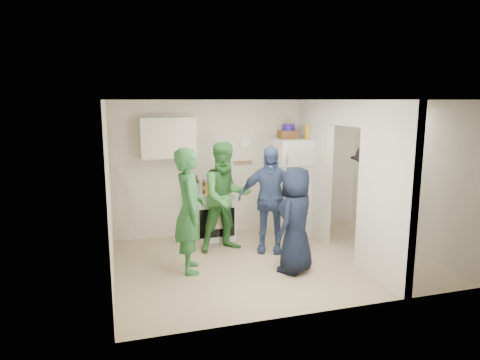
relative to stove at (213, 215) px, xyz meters
name	(u,v)px	position (x,y,z in m)	size (l,w,h in m)	color
floor	(273,261)	(0.64, -1.37, -0.43)	(4.80, 4.80, 0.00)	tan
wall_back	(242,167)	(0.64, 0.33, 0.82)	(4.80, 4.80, 0.00)	silver
wall_front	(327,211)	(0.64, -3.07, 0.82)	(4.80, 4.80, 0.00)	silver
wall_left	(109,193)	(-1.76, -1.37, 0.82)	(3.40, 3.40, 0.00)	silver
wall_right	(408,175)	(3.04, -1.37, 0.82)	(3.40, 3.40, 0.00)	silver
ceiling	(275,100)	(0.64, -1.37, 2.07)	(4.80, 4.80, 0.00)	white
partition_pier_back	(314,169)	(1.84, -0.27, 0.82)	(0.12, 1.20, 2.50)	silver
partition_pier_front	(386,193)	(1.84, -2.47, 0.82)	(0.12, 1.20, 2.50)	silver
partition_header	(347,113)	(1.84, -1.37, 1.87)	(0.12, 1.00, 0.40)	silver
stove	(213,215)	(0.00, 0.00, 0.00)	(0.73, 0.61, 0.87)	white
upper_cabinet	(168,138)	(-0.76, 0.15, 1.42)	(0.95, 0.34, 0.70)	silver
fridge	(293,186)	(1.54, -0.03, 0.46)	(0.74, 0.72, 1.79)	white
wicker_basket	(288,135)	(1.44, 0.02, 1.43)	(0.35, 0.25, 0.15)	brown
blue_bowl	(288,127)	(1.44, 0.02, 1.56)	(0.24, 0.24, 0.11)	#261591
yellow_cup_stack_top	(308,132)	(1.76, -0.13, 1.48)	(0.09, 0.09, 0.25)	yellow
wall_clock	(245,143)	(0.69, 0.31, 1.27)	(0.22, 0.22, 0.03)	white
spice_shelf	(243,162)	(0.64, 0.28, 0.92)	(0.35, 0.08, 0.03)	olive
nook_window	(401,150)	(3.02, -1.17, 1.22)	(0.03, 0.70, 0.80)	black
nook_window_frame	(400,150)	(3.01, -1.17, 1.22)	(0.04, 0.76, 0.86)	white
nook_valance	(400,130)	(2.98, -1.17, 1.57)	(0.04, 0.82, 0.18)	white
yellow_cup_stack_stove	(209,188)	(-0.12, -0.22, 0.56)	(0.09, 0.09, 0.25)	#FFA615
red_cup	(228,190)	(0.22, -0.20, 0.49)	(0.09, 0.09, 0.12)	#BE0C30
person_green_left	(189,211)	(-0.66, -1.37, 0.48)	(0.67, 0.44, 1.83)	#317B3B
person_green_center	(226,197)	(0.07, -0.65, 0.48)	(0.89, 0.69, 1.82)	#3D873B
person_denim	(269,199)	(0.75, -0.91, 0.45)	(1.04, 0.43, 1.77)	#38547A
person_navy	(296,220)	(0.81, -1.83, 0.35)	(0.76, 0.50, 1.56)	black
person_nook	(368,196)	(2.46, -1.12, 0.45)	(1.14, 0.65, 1.76)	black
bottle_a	(197,183)	(-0.27, 0.12, 0.58)	(0.07, 0.07, 0.30)	brown
bottle_b	(204,187)	(-0.18, -0.09, 0.56)	(0.06, 0.06, 0.25)	#264818
bottle_c	(208,182)	(-0.06, 0.16, 0.59)	(0.06, 0.06, 0.31)	silver
bottle_d	(214,184)	(0.01, -0.04, 0.58)	(0.07, 0.07, 0.29)	brown
bottle_e	(215,182)	(0.09, 0.18, 0.58)	(0.07, 0.07, 0.30)	#B2BDC5
bottle_f	(222,184)	(0.17, 0.03, 0.57)	(0.07, 0.07, 0.26)	#12331A
bottle_g	(225,183)	(0.26, 0.16, 0.56)	(0.07, 0.07, 0.25)	olive
bottle_h	(198,187)	(-0.29, -0.12, 0.57)	(0.07, 0.07, 0.26)	#AFB1BB
bottle_i	(214,182)	(0.04, 0.09, 0.60)	(0.08, 0.08, 0.33)	#590F0F
bottle_j	(231,185)	(0.31, -0.11, 0.57)	(0.07, 0.07, 0.27)	#1D5630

